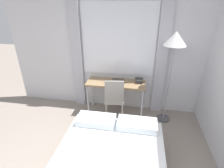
% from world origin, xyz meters
% --- Properties ---
extents(wall_back_with_window, '(4.77, 0.13, 2.70)m').
position_xyz_m(wall_back_with_window, '(0.01, 2.67, 1.35)').
color(wall_back_with_window, silver).
rests_on(wall_back_with_window, ground_plane).
extents(desk, '(1.26, 0.46, 0.77)m').
position_xyz_m(desk, '(0.08, 2.36, 0.69)').
color(desk, '#937551').
rests_on(desk, ground_plane).
extents(desk_chair, '(0.45, 0.45, 0.96)m').
position_xyz_m(desk_chair, '(0.09, 2.12, 0.54)').
color(desk_chair, gray).
rests_on(desk_chair, ground_plane).
extents(standing_lamp, '(0.40, 0.40, 1.87)m').
position_xyz_m(standing_lamp, '(1.15, 2.28, 1.63)').
color(standing_lamp, '#4C4C51').
rests_on(standing_lamp, ground_plane).
extents(telephone, '(0.17, 0.18, 0.10)m').
position_xyz_m(telephone, '(0.57, 2.45, 0.81)').
color(telephone, '#2D2D2D').
rests_on(telephone, desk).
extents(book, '(0.29, 0.25, 0.02)m').
position_xyz_m(book, '(0.12, 2.43, 0.78)').
color(book, '#4C4238').
rests_on(book, desk).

